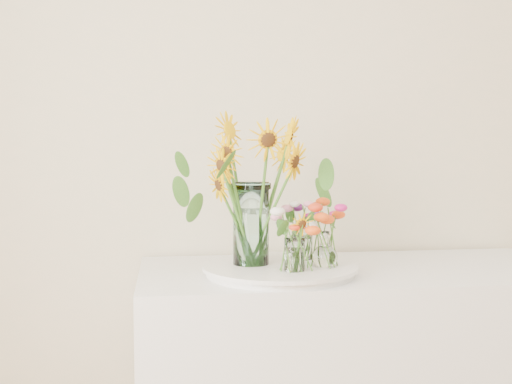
% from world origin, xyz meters
% --- Properties ---
extents(tray, '(0.45, 0.45, 0.02)m').
position_xyz_m(tray, '(-0.49, 1.86, 0.91)').
color(tray, white).
rests_on(tray, counter).
extents(mason_jar, '(0.14, 0.14, 0.26)m').
position_xyz_m(mason_jar, '(-0.58, 1.89, 1.06)').
color(mason_jar, '#C3F6F5').
rests_on(mason_jar, tray).
extents(sunflower_bouquet, '(0.70, 0.70, 0.48)m').
position_xyz_m(sunflower_bouquet, '(-0.58, 1.89, 1.16)').
color(sunflower_bouquet, '#FFC005').
rests_on(sunflower_bouquet, tray).
extents(small_vase_a, '(0.06, 0.06, 0.10)m').
position_xyz_m(small_vase_a, '(-0.47, 1.77, 0.98)').
color(small_vase_a, white).
rests_on(small_vase_a, tray).
extents(wildflower_posy_a, '(0.21, 0.21, 0.19)m').
position_xyz_m(wildflower_posy_a, '(-0.47, 1.77, 1.02)').
color(wildflower_posy_a, '#FA5515').
rests_on(wildflower_posy_a, tray).
extents(small_vase_b, '(0.09, 0.09, 0.11)m').
position_xyz_m(small_vase_b, '(-0.36, 1.82, 0.98)').
color(small_vase_b, white).
rests_on(small_vase_b, tray).
extents(wildflower_posy_b, '(0.20, 0.20, 0.20)m').
position_xyz_m(wildflower_posy_b, '(-0.36, 1.82, 1.03)').
color(wildflower_posy_b, '#FA5515').
rests_on(wildflower_posy_b, tray).
extents(small_vase_c, '(0.08, 0.08, 0.12)m').
position_xyz_m(small_vase_c, '(-0.40, 1.95, 0.98)').
color(small_vase_c, white).
rests_on(small_vase_c, tray).
extents(wildflower_posy_c, '(0.19, 0.19, 0.21)m').
position_xyz_m(wildflower_posy_c, '(-0.40, 1.95, 1.03)').
color(wildflower_posy_c, '#FA5515').
rests_on(wildflower_posy_c, tray).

